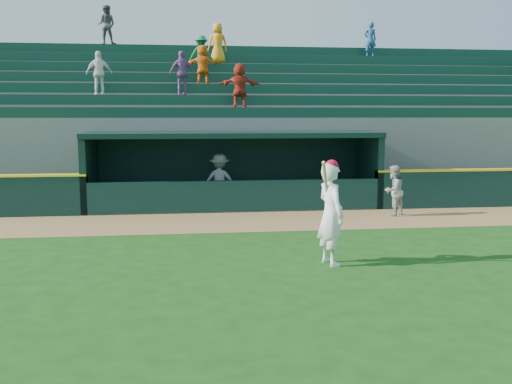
{
  "coord_description": "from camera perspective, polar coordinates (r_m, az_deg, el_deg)",
  "views": [
    {
      "loc": [
        -1.56,
        -10.94,
        3.02
      ],
      "look_at": [
        0.0,
        1.6,
        1.3
      ],
      "focal_mm": 40.0,
      "sensor_mm": 36.0,
      "label": 1
    }
  ],
  "objects": [
    {
      "name": "batter_at_plate",
      "position": [
        11.57,
        7.49,
        -2.07
      ],
      "size": [
        0.67,
        0.89,
        2.15
      ],
      "color": "white",
      "rests_on": "ground"
    },
    {
      "name": "dugout",
      "position": [
        19.08,
        -2.38,
        2.74
      ],
      "size": [
        9.4,
        2.8,
        2.46
      ],
      "color": "slate",
      "rests_on": "ground"
    },
    {
      "name": "stands",
      "position": [
        23.57,
        -3.33,
        6.23
      ],
      "size": [
        34.5,
        6.25,
        7.61
      ],
      "color": "slate",
      "rests_on": "ground"
    },
    {
      "name": "ground",
      "position": [
        11.46,
        1.0,
        -7.53
      ],
      "size": [
        120.0,
        120.0,
        0.0
      ],
      "primitive_type": "plane",
      "color": "#184411",
      "rests_on": "ground"
    },
    {
      "name": "dugout_player_inside",
      "position": [
        18.69,
        -3.65,
        1.15
      ],
      "size": [
        1.21,
        0.81,
        1.75
      ],
      "primitive_type": "imported",
      "rotation": [
        0.0,
        0.0,
        3.0
      ],
      "color": "#9D9D98",
      "rests_on": "ground"
    },
    {
      "name": "dugout_player_front",
      "position": [
        17.53,
        13.56,
        0.13
      ],
      "size": [
        0.94,
        0.9,
        1.52
      ],
      "primitive_type": "imported",
      "rotation": [
        0.0,
        0.0,
        3.77
      ],
      "color": "#A2A29D",
      "rests_on": "ground"
    },
    {
      "name": "warning_track",
      "position": [
        16.2,
        -1.45,
        -2.98
      ],
      "size": [
        40.0,
        3.0,
        0.01
      ],
      "primitive_type": "cube",
      "color": "olive",
      "rests_on": "ground"
    }
  ]
}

